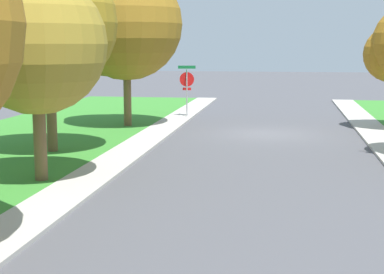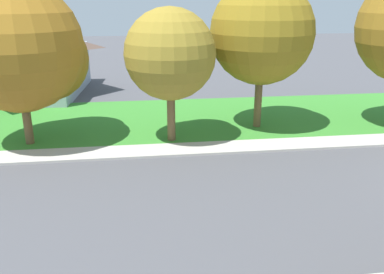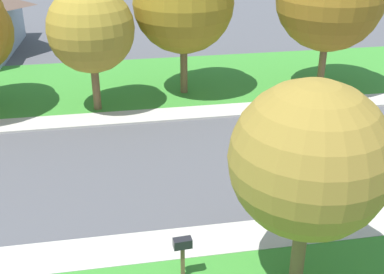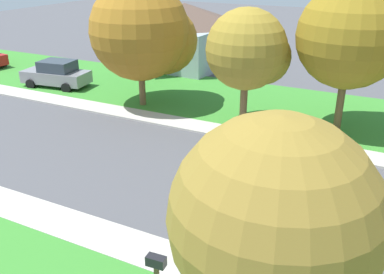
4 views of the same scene
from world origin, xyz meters
name	(u,v)px [view 2 (image 2 of 4)]	position (x,y,z in m)	size (l,w,h in m)	color
sidewalk_east	(132,152)	(4.70, 12.00, 0.05)	(1.40, 56.00, 0.10)	#B7B2A8
lawn_east	(132,120)	(9.40, 12.00, 0.04)	(8.00, 56.00, 0.08)	#38842D
tree_across_right	(173,57)	(6.14, 10.08, 3.74)	(4.16, 3.87, 5.80)	brown
tree_sidewalk_far	(25,50)	(6.58, 16.20, 4.06)	(5.75, 5.35, 6.91)	brown
tree_corner_large	(264,35)	(7.65, 5.68, 4.44)	(5.17, 4.81, 7.00)	brown
house_right_setback	(22,58)	(16.73, 19.12, 2.38)	(9.46, 8.34, 4.60)	#93A3B2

